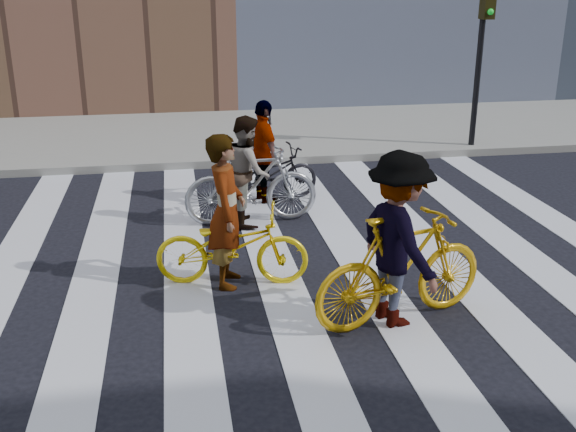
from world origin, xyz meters
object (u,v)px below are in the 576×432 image
object	(u,v)px
traffic_signal	(483,40)
bike_yellow_left	(232,246)
bike_silver_mid	(251,185)
rider_left	(226,211)
rider_rear	(264,152)
rider_right	(398,240)
bike_yellow_right	(401,268)
bike_dark_rear	(267,175)
rider_mid	(247,171)

from	to	relation	value
traffic_signal	bike_yellow_left	size ratio (longest dim) A/B	1.85
bike_silver_mid	rider_left	bearing A→B (deg)	163.44
rider_rear	rider_left	bearing A→B (deg)	150.76
traffic_signal	rider_right	size ratio (longest dim) A/B	1.79
bike_yellow_right	rider_right	bearing A→B (deg)	75.06
bike_silver_mid	bike_dark_rear	distance (m)	1.03
bike_dark_rear	bike_yellow_left	bearing A→B (deg)	150.76
bike_yellow_left	bike_yellow_right	bearing A→B (deg)	-116.62
bike_silver_mid	rider_mid	distance (m)	0.22
bike_yellow_right	rider_rear	world-z (taller)	rider_rear
bike_yellow_left	bike_silver_mid	bearing A→B (deg)	-3.02
bike_silver_mid	rider_right	size ratio (longest dim) A/B	1.05
rider_rear	bike_silver_mid	bearing A→B (deg)	147.81
rider_left	rider_mid	bearing A→B (deg)	-3.02
traffic_signal	bike_silver_mid	world-z (taller)	traffic_signal
bike_yellow_left	rider_rear	bearing A→B (deg)	-4.86
rider_right	rider_left	bearing A→B (deg)	38.29
bike_yellow_right	bike_dark_rear	size ratio (longest dim) A/B	1.17
bike_yellow_left	rider_rear	size ratio (longest dim) A/B	1.09
bike_yellow_left	bike_silver_mid	distance (m)	2.09
bike_dark_rear	rider_rear	xyz separation A→B (m)	(-0.05, 0.00, 0.38)
bike_silver_mid	bike_yellow_right	size ratio (longest dim) A/B	0.97
rider_mid	rider_rear	bearing A→B (deg)	-23.58
bike_yellow_right	bike_yellow_left	bearing A→B (deg)	38.29
bike_yellow_right	rider_mid	xyz separation A→B (m)	(-1.23, 3.27, 0.20)
rider_mid	rider_rear	xyz separation A→B (m)	(0.37, 0.95, 0.02)
traffic_signal	rider_right	bearing A→B (deg)	-120.32
bike_yellow_right	rider_left	size ratio (longest dim) A/B	1.11
bike_yellow_left	bike_yellow_right	xyz separation A→B (m)	(1.65, -1.23, 0.13)
bike_dark_rear	rider_mid	size ratio (longest dim) A/B	1.07
rider_mid	bike_yellow_right	bearing A→B (deg)	-161.52
rider_rear	rider_mid	bearing A→B (deg)	145.15
bike_yellow_right	bike_dark_rear	bearing A→B (deg)	-4.19
bike_dark_rear	rider_rear	world-z (taller)	rider_rear
rider_rear	bike_yellow_left	bearing A→B (deg)	151.65
bike_yellow_left	rider_mid	xyz separation A→B (m)	(0.43, 2.04, 0.33)
traffic_signal	rider_right	distance (m)	7.86
rider_left	rider_right	xyz separation A→B (m)	(1.65, -1.23, 0.02)
bike_silver_mid	rider_left	world-z (taller)	rider_left
traffic_signal	rider_left	world-z (taller)	traffic_signal
bike_silver_mid	rider_rear	world-z (taller)	rider_rear
rider_left	rider_mid	xyz separation A→B (m)	(0.48, 2.04, -0.11)
bike_yellow_left	rider_right	xyz separation A→B (m)	(1.60, -1.23, 0.46)
bike_silver_mid	bike_yellow_right	world-z (taller)	bike_yellow_right
bike_dark_rear	rider_left	size ratio (longest dim) A/B	0.94
bike_yellow_left	traffic_signal	bearing A→B (deg)	-35.17
traffic_signal	rider_mid	world-z (taller)	traffic_signal
traffic_signal	bike_yellow_left	distance (m)	7.96
bike_yellow_left	bike_yellow_right	distance (m)	2.07
rider_mid	bike_yellow_left	bearing A→B (deg)	166.10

